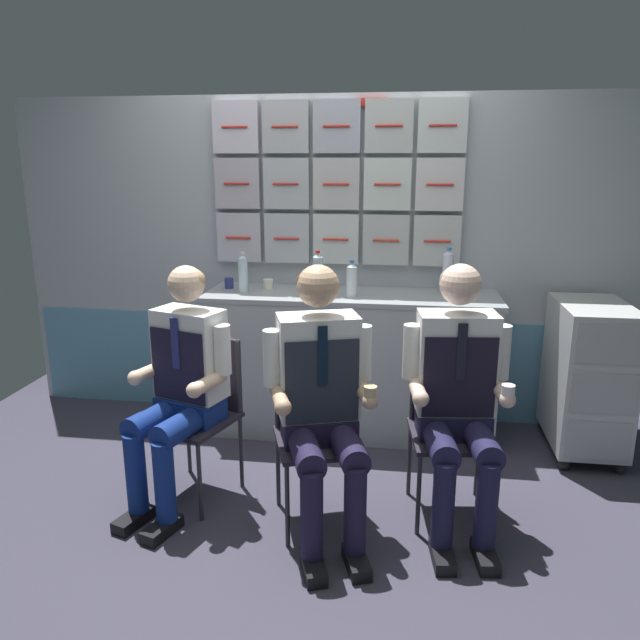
{
  "coord_description": "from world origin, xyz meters",
  "views": [
    {
      "loc": [
        0.55,
        -2.66,
        1.74
      ],
      "look_at": [
        0.1,
        0.52,
        0.9
      ],
      "focal_mm": 34.11,
      "sensor_mm": 36.0,
      "label": 1
    }
  ],
  "objects_px": {
    "crew_member_right": "(321,391)",
    "water_bottle_tall": "(243,273)",
    "folding_chair_by_counter": "(450,412)",
    "crew_member_by_counter": "(458,387)",
    "crew_member_left": "(181,379)",
    "service_trolley": "(587,374)",
    "folding_chair_right": "(315,417)",
    "coffee_cup_white": "(312,288)",
    "folding_chair_left": "(202,399)"
  },
  "relations": [
    {
      "from": "folding_chair_right",
      "to": "crew_member_right",
      "type": "xyz_separation_m",
      "value": [
        0.05,
        -0.15,
        0.2
      ]
    },
    {
      "from": "coffee_cup_white",
      "to": "folding_chair_left",
      "type": "bearing_deg",
      "value": -121.26
    },
    {
      "from": "crew_member_by_counter",
      "to": "folding_chair_by_counter",
      "type": "bearing_deg",
      "value": 96.79
    },
    {
      "from": "crew_member_left",
      "to": "service_trolley",
      "type": "bearing_deg",
      "value": 21.96
    },
    {
      "from": "service_trolley",
      "to": "folding_chair_left",
      "type": "xyz_separation_m",
      "value": [
        -2.16,
        -0.74,
        0.02
      ]
    },
    {
      "from": "folding_chair_left",
      "to": "crew_member_left",
      "type": "relative_size",
      "value": 0.67
    },
    {
      "from": "folding_chair_by_counter",
      "to": "service_trolley",
      "type": "bearing_deg",
      "value": 40.35
    },
    {
      "from": "service_trolley",
      "to": "folding_chair_right",
      "type": "bearing_deg",
      "value": -149.72
    },
    {
      "from": "folding_chair_right",
      "to": "folding_chair_by_counter",
      "type": "xyz_separation_m",
      "value": [
        0.66,
        0.16,
        0.0
      ]
    },
    {
      "from": "water_bottle_tall",
      "to": "crew_member_left",
      "type": "bearing_deg",
      "value": -94.87
    },
    {
      "from": "folding_chair_right",
      "to": "crew_member_by_counter",
      "type": "bearing_deg",
      "value": -0.02
    },
    {
      "from": "service_trolley",
      "to": "coffee_cup_white",
      "type": "xyz_separation_m",
      "value": [
        -1.68,
        0.04,
        0.48
      ]
    },
    {
      "from": "folding_chair_right",
      "to": "coffee_cup_white",
      "type": "relative_size",
      "value": 9.45
    },
    {
      "from": "folding_chair_left",
      "to": "water_bottle_tall",
      "type": "distance_m",
      "value": 0.96
    },
    {
      "from": "folding_chair_by_counter",
      "to": "coffee_cup_white",
      "type": "relative_size",
      "value": 9.45
    },
    {
      "from": "crew_member_left",
      "to": "crew_member_by_counter",
      "type": "xyz_separation_m",
      "value": [
        1.36,
        -0.0,
        0.03
      ]
    },
    {
      "from": "coffee_cup_white",
      "to": "crew_member_by_counter",
      "type": "bearing_deg",
      "value": -47.92
    },
    {
      "from": "folding_chair_right",
      "to": "crew_member_right",
      "type": "distance_m",
      "value": 0.25
    },
    {
      "from": "folding_chair_right",
      "to": "crew_member_by_counter",
      "type": "xyz_separation_m",
      "value": [
        0.68,
        -0.0,
        0.19
      ]
    },
    {
      "from": "service_trolley",
      "to": "folding_chair_right",
      "type": "xyz_separation_m",
      "value": [
        -1.52,
        -0.89,
        0.02
      ]
    },
    {
      "from": "folding_chair_left",
      "to": "folding_chair_by_counter",
      "type": "height_order",
      "value": "same"
    },
    {
      "from": "folding_chair_left",
      "to": "service_trolley",
      "type": "bearing_deg",
      "value": 18.9
    },
    {
      "from": "crew_member_right",
      "to": "crew_member_by_counter",
      "type": "height_order",
      "value": "crew_member_right"
    },
    {
      "from": "folding_chair_left",
      "to": "crew_member_right",
      "type": "bearing_deg",
      "value": -23.89
    },
    {
      "from": "service_trolley",
      "to": "folding_chair_left",
      "type": "height_order",
      "value": "service_trolley"
    },
    {
      "from": "crew_member_right",
      "to": "folding_chair_by_counter",
      "type": "distance_m",
      "value": 0.71
    },
    {
      "from": "crew_member_left",
      "to": "folding_chair_right",
      "type": "xyz_separation_m",
      "value": [
        0.68,
        0.0,
        -0.17
      ]
    },
    {
      "from": "service_trolley",
      "to": "folding_chair_by_counter",
      "type": "xyz_separation_m",
      "value": [
        -0.86,
        -0.73,
        0.02
      ]
    },
    {
      "from": "crew_member_left",
      "to": "crew_member_right",
      "type": "bearing_deg",
      "value": -11.52
    },
    {
      "from": "folding_chair_right",
      "to": "water_bottle_tall",
      "type": "bearing_deg",
      "value": 122.44
    },
    {
      "from": "crew_member_left",
      "to": "crew_member_by_counter",
      "type": "height_order",
      "value": "crew_member_by_counter"
    },
    {
      "from": "folding_chair_left",
      "to": "folding_chair_right",
      "type": "height_order",
      "value": "same"
    },
    {
      "from": "folding_chair_right",
      "to": "water_bottle_tall",
      "type": "height_order",
      "value": "water_bottle_tall"
    },
    {
      "from": "service_trolley",
      "to": "crew_member_by_counter",
      "type": "xyz_separation_m",
      "value": [
        -0.84,
        -0.89,
        0.21
      ]
    },
    {
      "from": "service_trolley",
      "to": "folding_chair_right",
      "type": "height_order",
      "value": "service_trolley"
    },
    {
      "from": "crew_member_by_counter",
      "to": "crew_member_left",
      "type": "bearing_deg",
      "value": 179.99
    },
    {
      "from": "folding_chair_left",
      "to": "folding_chair_right",
      "type": "relative_size",
      "value": 1.0
    },
    {
      "from": "service_trolley",
      "to": "folding_chair_left",
      "type": "bearing_deg",
      "value": -161.1
    },
    {
      "from": "service_trolley",
      "to": "coffee_cup_white",
      "type": "height_order",
      "value": "coffee_cup_white"
    },
    {
      "from": "folding_chair_left",
      "to": "folding_chair_by_counter",
      "type": "xyz_separation_m",
      "value": [
        1.29,
        0.0,
        0.0
      ]
    },
    {
      "from": "folding_chair_by_counter",
      "to": "water_bottle_tall",
      "type": "relative_size",
      "value": 3.22
    },
    {
      "from": "folding_chair_right",
      "to": "crew_member_right",
      "type": "height_order",
      "value": "crew_member_right"
    },
    {
      "from": "crew_member_left",
      "to": "water_bottle_tall",
      "type": "relative_size",
      "value": 4.77
    },
    {
      "from": "service_trolley",
      "to": "folding_chair_by_counter",
      "type": "bearing_deg",
      "value": -139.65
    },
    {
      "from": "crew_member_right",
      "to": "water_bottle_tall",
      "type": "xyz_separation_m",
      "value": [
        -0.65,
        1.1,
        0.34
      ]
    },
    {
      "from": "crew_member_right",
      "to": "water_bottle_tall",
      "type": "distance_m",
      "value": 1.32
    },
    {
      "from": "crew_member_left",
      "to": "crew_member_right",
      "type": "distance_m",
      "value": 0.75
    },
    {
      "from": "folding_chair_right",
      "to": "water_bottle_tall",
      "type": "relative_size",
      "value": 3.22
    },
    {
      "from": "coffee_cup_white",
      "to": "service_trolley",
      "type": "bearing_deg",
      "value": -1.33
    },
    {
      "from": "folding_chair_by_counter",
      "to": "crew_member_right",
      "type": "bearing_deg",
      "value": -153.33
    }
  ]
}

